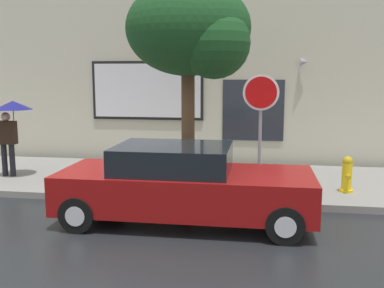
{
  "coord_description": "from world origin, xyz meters",
  "views": [
    {
      "loc": [
        2.38,
        -7.84,
        2.73
      ],
      "look_at": [
        0.89,
        1.8,
        1.2
      ],
      "focal_mm": 41.14,
      "sensor_mm": 36.0,
      "label": 1
    }
  ],
  "objects_px": {
    "parked_car": "(183,185)",
    "stop_sign": "(261,111)",
    "fire_hydrant": "(347,175)",
    "street_tree": "(193,33)",
    "pedestrian_with_umbrella": "(11,117)"
  },
  "relations": [
    {
      "from": "stop_sign",
      "to": "fire_hydrant",
      "type": "bearing_deg",
      "value": 16.95
    },
    {
      "from": "parked_car",
      "to": "stop_sign",
      "type": "xyz_separation_m",
      "value": [
        1.39,
        1.53,
        1.27
      ]
    },
    {
      "from": "parked_car",
      "to": "street_tree",
      "type": "distance_m",
      "value": 3.45
    },
    {
      "from": "fire_hydrant",
      "to": "stop_sign",
      "type": "relative_size",
      "value": 0.31
    },
    {
      "from": "street_tree",
      "to": "stop_sign",
      "type": "bearing_deg",
      "value": -11.65
    },
    {
      "from": "fire_hydrant",
      "to": "pedestrian_with_umbrella",
      "type": "relative_size",
      "value": 0.42
    },
    {
      "from": "fire_hydrant",
      "to": "street_tree",
      "type": "distance_m",
      "value": 4.62
    },
    {
      "from": "parked_car",
      "to": "fire_hydrant",
      "type": "height_order",
      "value": "parked_car"
    },
    {
      "from": "parked_car",
      "to": "stop_sign",
      "type": "height_order",
      "value": "stop_sign"
    },
    {
      "from": "street_tree",
      "to": "pedestrian_with_umbrella",
      "type": "bearing_deg",
      "value": 172.96
    },
    {
      "from": "street_tree",
      "to": "fire_hydrant",
      "type": "bearing_deg",
      "value": 4.73
    },
    {
      "from": "fire_hydrant",
      "to": "pedestrian_with_umbrella",
      "type": "distance_m",
      "value": 8.27
    },
    {
      "from": "parked_car",
      "to": "fire_hydrant",
      "type": "xyz_separation_m",
      "value": [
        3.33,
        2.12,
        -0.17
      ]
    },
    {
      "from": "fire_hydrant",
      "to": "street_tree",
      "type": "bearing_deg",
      "value": -175.27
    },
    {
      "from": "parked_car",
      "to": "stop_sign",
      "type": "bearing_deg",
      "value": 47.61
    }
  ]
}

